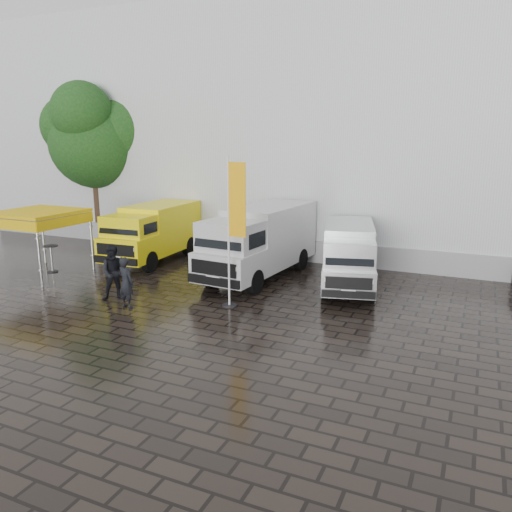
{
  "coord_description": "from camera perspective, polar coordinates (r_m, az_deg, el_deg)",
  "views": [
    {
      "loc": [
        7.19,
        -13.47,
        5.47
      ],
      "look_at": [
        0.1,
        2.2,
        1.48
      ],
      "focal_mm": 35.0,
      "sensor_mm": 36.0,
      "label": 1
    }
  ],
  "objects": [
    {
      "name": "ground",
      "position": [
        16.22,
        -3.54,
        -6.67
      ],
      "size": [
        120.0,
        120.0,
        0.0
      ],
      "primitive_type": "plane",
      "color": "black",
      "rests_on": "ground"
    },
    {
      "name": "exhibition_hall",
      "position": [
        29.93,
        14.78,
        13.67
      ],
      "size": [
        44.0,
        16.0,
        12.0
      ],
      "primitive_type": "cube",
      "color": "silver",
      "rests_on": "ground"
    },
    {
      "name": "van_white",
      "position": [
        20.15,
        0.35,
        1.49
      ],
      "size": [
        2.73,
        6.74,
        2.85
      ],
      "primitive_type": null,
      "rotation": [
        0.0,
        0.0,
        -0.08
      ],
      "color": "silver",
      "rests_on": "ground"
    },
    {
      "name": "canopy_tent",
      "position": [
        22.36,
        -23.71,
        4.3
      ],
      "size": [
        3.03,
        3.03,
        2.67
      ],
      "color": "silver",
      "rests_on": "ground"
    },
    {
      "name": "hall_plinth",
      "position": [
        22.6,
        10.46,
        0.14
      ],
      "size": [
        44.0,
        0.15,
        1.0
      ],
      "primitive_type": "cube",
      "color": "gray",
      "rests_on": "ground"
    },
    {
      "name": "person_front",
      "position": [
        17.13,
        -14.63,
        -2.96
      ],
      "size": [
        0.7,
        0.53,
        1.74
      ],
      "primitive_type": "imported",
      "rotation": [
        0.0,
        0.0,
        2.95
      ],
      "color": "black",
      "rests_on": "ground"
    },
    {
      "name": "van_yellow",
      "position": [
        23.46,
        -11.73,
        2.51
      ],
      "size": [
        2.42,
        5.66,
        2.56
      ],
      "primitive_type": null,
      "rotation": [
        0.0,
        0.0,
        0.05
      ],
      "color": "#FFEB0D",
      "rests_on": "ground"
    },
    {
      "name": "tree",
      "position": [
        29.32,
        -17.88,
        12.77
      ],
      "size": [
        4.89,
        4.89,
        8.77
      ],
      "color": "black",
      "rests_on": "ground"
    },
    {
      "name": "van_silver",
      "position": [
        19.18,
        10.54,
        -0.12
      ],
      "size": [
        3.08,
        5.67,
        2.34
      ],
      "primitive_type": null,
      "rotation": [
        0.0,
        0.0,
        0.25
      ],
      "color": "silver",
      "rests_on": "ground"
    },
    {
      "name": "flagpole",
      "position": [
        16.26,
        -2.6,
        3.6
      ],
      "size": [
        0.88,
        0.5,
        5.01
      ],
      "color": "black",
      "rests_on": "ground"
    },
    {
      "name": "person_tent",
      "position": [
        18.07,
        -15.86,
        -1.83
      ],
      "size": [
        1.21,
        1.17,
        1.96
      ],
      "primitive_type": "imported",
      "rotation": [
        0.0,
        0.0,
        0.66
      ],
      "color": "black",
      "rests_on": "ground"
    },
    {
      "name": "cocktail_table",
      "position": [
        22.88,
        -22.32,
        -0.29
      ],
      "size": [
        0.6,
        0.6,
        1.14
      ],
      "primitive_type": "cylinder",
      "color": "black",
      "rests_on": "ground"
    }
  ]
}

